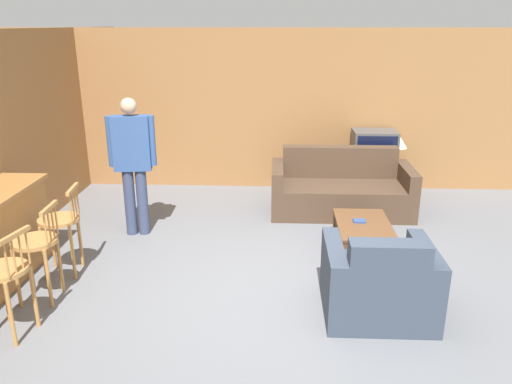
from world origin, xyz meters
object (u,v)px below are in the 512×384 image
(person_by_window, at_px, (133,159))
(bar_chair_near, at_px, (5,277))
(tv, at_px, (374,147))
(armchair_near, at_px, (379,284))
(coffee_table, at_px, (364,227))
(book_on_table, at_px, (359,221))
(table_lamp, at_px, (399,142))
(bar_chair_mid, at_px, (37,248))
(tv_unit, at_px, (372,178))
(bar_chair_far, at_px, (61,226))
(couch_far, at_px, (341,190))

(person_by_window, bearing_deg, bar_chair_near, -102.45)
(tv, bearing_deg, armchair_near, -98.87)
(coffee_table, distance_m, tv, 2.30)
(book_on_table, relative_size, table_lamp, 0.32)
(bar_chair_near, height_order, table_lamp, bar_chair_near)
(bar_chair_mid, relative_size, armchair_near, 0.99)
(bar_chair_near, relative_size, armchair_near, 0.99)
(coffee_table, bearing_deg, bar_chair_near, -150.96)
(tv_unit, bearing_deg, coffee_table, -102.33)
(tv_unit, relative_size, person_by_window, 0.60)
(tv_unit, height_order, person_by_window, person_by_window)
(bar_chair_far, height_order, tv, tv)
(couch_far, relative_size, person_by_window, 1.13)
(armchair_near, height_order, book_on_table, armchair_near)
(bar_chair_far, bearing_deg, bar_chair_mid, -89.99)
(tv, bearing_deg, coffee_table, -102.35)
(bar_chair_mid, height_order, bar_chair_far, same)
(bar_chair_far, xyz_separation_m, table_lamp, (4.27, 2.92, 0.30))
(couch_far, height_order, table_lamp, table_lamp)
(bar_chair_near, height_order, couch_far, bar_chair_near)
(bar_chair_mid, relative_size, tv, 1.46)
(coffee_table, bearing_deg, armchair_near, -93.33)
(couch_far, height_order, armchair_near, couch_far)
(couch_far, relative_size, book_on_table, 13.61)
(bar_chair_near, distance_m, bar_chair_mid, 0.61)
(bar_chair_far, xyz_separation_m, coffee_table, (3.40, 0.72, -0.26))
(bar_chair_far, bearing_deg, table_lamp, 34.40)
(coffee_table, bearing_deg, book_on_table, 129.35)
(bar_chair_near, relative_size, table_lamp, 2.15)
(tv_unit, relative_size, table_lamp, 2.32)
(bar_chair_near, height_order, book_on_table, bar_chair_near)
(couch_far, relative_size, tv_unit, 1.88)
(bar_chair_near, bearing_deg, bar_chair_far, 89.99)
(armchair_near, distance_m, table_lamp, 3.78)
(couch_far, distance_m, person_by_window, 3.03)
(coffee_table, relative_size, person_by_window, 0.57)
(bar_chair_mid, distance_m, tv, 5.22)
(bar_chair_mid, bearing_deg, bar_chair_near, -90.03)
(tv, height_order, person_by_window, person_by_window)
(bar_chair_far, xyz_separation_m, tv_unit, (3.89, 2.92, -0.31))
(book_on_table, bearing_deg, armchair_near, -91.41)
(table_lamp, bearing_deg, bar_chair_near, -136.20)
(coffee_table, relative_size, table_lamp, 2.20)
(couch_far, xyz_separation_m, tv, (0.60, 0.81, 0.47))
(bar_chair_near, xyz_separation_m, couch_far, (3.29, 3.28, -0.25))
(bar_chair_far, bearing_deg, person_by_window, 65.85)
(bar_chair_mid, xyz_separation_m, bar_chair_far, (-0.00, 0.56, 0.00))
(tv_unit, bearing_deg, couch_far, -126.23)
(armchair_near, xyz_separation_m, tv, (0.56, 3.61, 0.47))
(bar_chair_mid, distance_m, coffee_table, 3.65)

